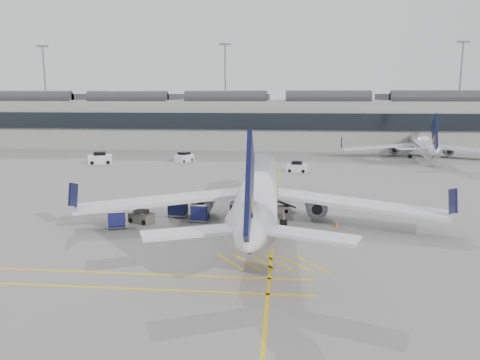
# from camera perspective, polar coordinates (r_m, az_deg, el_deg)

# --- Properties ---
(ground) EXTENTS (220.00, 220.00, 0.00)m
(ground) POSITION_cam_1_polar(r_m,az_deg,el_deg) (42.75, -9.56, -6.24)
(ground) COLOR gray
(ground) RESTS_ON ground
(terminal) EXTENTS (200.00, 20.45, 12.40)m
(terminal) POSITION_cam_1_polar(r_m,az_deg,el_deg) (112.16, -0.14, 7.27)
(terminal) COLOR #9E9E99
(terminal) RESTS_ON ground
(light_masts) EXTENTS (113.00, 0.60, 25.45)m
(light_masts) POSITION_cam_1_polar(r_m,az_deg,el_deg) (126.20, -0.27, 11.39)
(light_masts) COLOR slate
(light_masts) RESTS_ON ground
(apron_markings) EXTENTS (0.25, 60.00, 0.01)m
(apron_markings) POSITION_cam_1_polar(r_m,az_deg,el_deg) (51.01, 4.33, -3.40)
(apron_markings) COLOR gold
(apron_markings) RESTS_ON ground
(airliner_main) EXTENTS (34.69, 37.90, 10.08)m
(airliner_main) POSITION_cam_1_polar(r_m,az_deg,el_deg) (44.72, 2.28, -1.45)
(airliner_main) COLOR silver
(airliner_main) RESTS_ON ground
(airliner_far) EXTENTS (31.25, 34.36, 9.16)m
(airliner_far) POSITION_cam_1_polar(r_m,az_deg,el_deg) (98.60, 21.26, 4.14)
(airliner_far) COLOR silver
(airliner_far) RESTS_ON ground
(belt_loader) EXTENTS (4.38, 2.74, 1.74)m
(belt_loader) POSITION_cam_1_polar(r_m,az_deg,el_deg) (48.78, 3.86, -3.42)
(belt_loader) COLOR silver
(belt_loader) RESTS_ON ground
(baggage_cart_a) EXTENTS (1.75, 1.49, 1.73)m
(baggage_cart_a) POSITION_cam_1_polar(r_m,az_deg,el_deg) (45.96, -0.19, -3.72)
(baggage_cart_a) COLOR gray
(baggage_cart_a) RESTS_ON ground
(baggage_cart_b) EXTENTS (2.01, 1.70, 1.99)m
(baggage_cart_b) POSITION_cam_1_polar(r_m,az_deg,el_deg) (47.57, -7.57, -3.16)
(baggage_cart_b) COLOR gray
(baggage_cart_b) RESTS_ON ground
(baggage_cart_c) EXTENTS (1.83, 1.57, 1.78)m
(baggage_cart_c) POSITION_cam_1_polar(r_m,az_deg,el_deg) (45.43, -4.90, -3.89)
(baggage_cart_c) COLOR gray
(baggage_cart_c) RESTS_ON ground
(baggage_cart_d) EXTENTS (1.95, 1.77, 1.71)m
(baggage_cart_d) POSITION_cam_1_polar(r_m,az_deg,el_deg) (44.55, -14.80, -4.54)
(baggage_cart_d) COLOR gray
(baggage_cart_d) RESTS_ON ground
(ramp_agent_a) EXTENTS (0.67, 0.71, 1.64)m
(ramp_agent_a) POSITION_cam_1_polar(r_m,az_deg,el_deg) (45.39, 0.59, -4.04)
(ramp_agent_a) COLOR #FF470D
(ramp_agent_a) RESTS_ON ground
(ramp_agent_b) EXTENTS (1.11, 0.95, 1.97)m
(ramp_agent_b) POSITION_cam_1_polar(r_m,az_deg,el_deg) (49.44, -4.59, -2.68)
(ramp_agent_b) COLOR #FF5B0D
(ramp_agent_b) RESTS_ON ground
(pushback_tug) EXTENTS (2.58, 2.12, 1.25)m
(pushback_tug) POSITION_cam_1_polar(r_m,az_deg,el_deg) (45.99, -11.92, -4.42)
(pushback_tug) COLOR #58584B
(pushback_tug) RESTS_ON ground
(safety_cone_nose) EXTENTS (0.40, 0.40, 0.55)m
(safety_cone_nose) POSITION_cam_1_polar(r_m,az_deg,el_deg) (59.84, 4.76, -1.10)
(safety_cone_nose) COLOR #F24C0A
(safety_cone_nose) RESTS_ON ground
(safety_cone_engine) EXTENTS (0.37, 0.37, 0.51)m
(safety_cone_engine) POSITION_cam_1_polar(r_m,az_deg,el_deg) (44.46, 11.66, -5.32)
(safety_cone_engine) COLOR #F24C0A
(safety_cone_engine) RESTS_ON ground
(service_van_left) EXTENTS (4.52, 3.31, 2.09)m
(service_van_left) POSITION_cam_1_polar(r_m,az_deg,el_deg) (87.05, -16.70, 2.51)
(service_van_left) COLOR silver
(service_van_left) RESTS_ON ground
(service_van_mid) EXTENTS (3.15, 3.96, 1.82)m
(service_van_mid) POSITION_cam_1_polar(r_m,az_deg,el_deg) (86.42, -6.82, 2.74)
(service_van_mid) COLOR silver
(service_van_mid) RESTS_ON ground
(service_van_right) EXTENTS (3.43, 2.05, 1.66)m
(service_van_right) POSITION_cam_1_polar(r_m,az_deg,el_deg) (75.04, 6.96, 1.54)
(service_van_right) COLOR silver
(service_van_right) RESTS_ON ground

